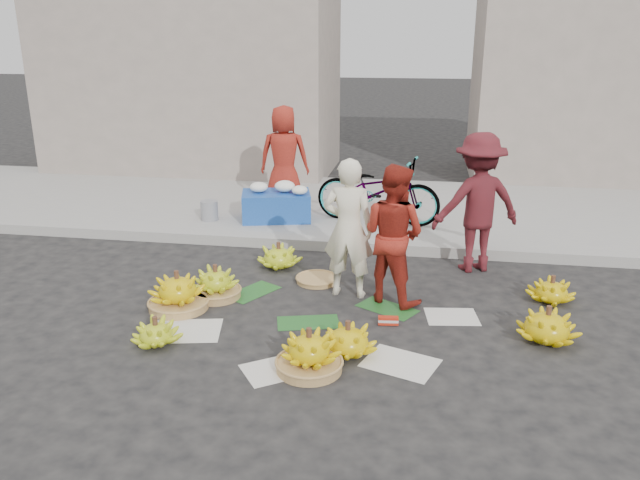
% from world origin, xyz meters
% --- Properties ---
extents(ground, '(80.00, 80.00, 0.00)m').
position_xyz_m(ground, '(0.00, 0.00, 0.00)').
color(ground, black).
rests_on(ground, ground).
extents(curb, '(40.00, 0.25, 0.15)m').
position_xyz_m(curb, '(0.00, 2.20, 0.07)').
color(curb, gray).
rests_on(curb, ground).
extents(sidewalk, '(40.00, 4.00, 0.12)m').
position_xyz_m(sidewalk, '(0.00, 4.30, 0.06)').
color(sidewalk, gray).
rests_on(sidewalk, ground).
extents(building_left, '(6.00, 3.00, 4.00)m').
position_xyz_m(building_left, '(-4.00, 7.20, 2.00)').
color(building_left, gray).
rests_on(building_left, sidewalk).
extents(building_right, '(5.00, 3.00, 5.00)m').
position_xyz_m(building_right, '(4.50, 7.70, 2.50)').
color(building_right, gray).
rests_on(building_right, sidewalk).
extents(newspaper_scatter, '(3.20, 1.80, 0.00)m').
position_xyz_m(newspaper_scatter, '(0.00, -0.80, 0.00)').
color(newspaper_scatter, silver).
rests_on(newspaper_scatter, ground).
extents(banana_leaves, '(2.00, 1.00, 0.00)m').
position_xyz_m(banana_leaves, '(-0.10, 0.20, 0.00)').
color(banana_leaves, '#1A501F').
rests_on(banana_leaves, ground).
extents(banana_bunch_0, '(0.65, 0.65, 0.45)m').
position_xyz_m(banana_bunch_0, '(-1.58, -0.09, 0.19)').
color(banana_bunch_0, '#9F7542').
rests_on(banana_bunch_0, ground).
extents(banana_bunch_1, '(0.57, 0.57, 0.29)m').
position_xyz_m(banana_bunch_1, '(-1.48, -0.92, 0.12)').
color(banana_bunch_1, '#93B119').
rests_on(banana_bunch_1, ground).
extents(banana_bunch_2, '(0.60, 0.60, 0.42)m').
position_xyz_m(banana_bunch_2, '(0.09, -1.16, 0.18)').
color(banana_bunch_2, '#9F7542').
rests_on(banana_bunch_2, ground).
extents(banana_bunch_3, '(0.69, 0.69, 0.35)m').
position_xyz_m(banana_bunch_3, '(0.39, -0.81, 0.15)').
color(banana_bunch_3, '#DEC30B').
rests_on(banana_bunch_3, ground).
extents(banana_bunch_4, '(0.69, 0.69, 0.38)m').
position_xyz_m(banana_bunch_4, '(2.30, -0.21, 0.17)').
color(banana_bunch_4, '#DEC30B').
rests_on(banana_bunch_4, ground).
extents(banana_bunch_5, '(0.63, 0.63, 0.32)m').
position_xyz_m(banana_bunch_5, '(2.52, 0.80, 0.14)').
color(banana_bunch_5, '#DEC30B').
rests_on(banana_bunch_5, ground).
extents(banana_bunch_6, '(0.62, 0.62, 0.40)m').
position_xyz_m(banana_bunch_6, '(-1.27, 0.29, 0.17)').
color(banana_bunch_6, '#9F7542').
rests_on(banana_bunch_6, ground).
extents(banana_bunch_7, '(0.71, 0.71, 0.35)m').
position_xyz_m(banana_bunch_7, '(-0.78, 1.36, 0.15)').
color(banana_bunch_7, '#93B119').
rests_on(banana_bunch_7, ground).
extents(basket_spare, '(0.59, 0.59, 0.06)m').
position_xyz_m(basket_spare, '(-0.20, 0.94, 0.03)').
color(basket_spare, '#9F7542').
rests_on(basket_spare, ground).
extents(incense_stack, '(0.22, 0.09, 0.09)m').
position_xyz_m(incense_stack, '(0.74, -0.11, 0.05)').
color(incense_stack, red).
rests_on(incense_stack, ground).
extents(vendor_cream, '(0.62, 0.44, 1.61)m').
position_xyz_m(vendor_cream, '(0.21, 0.63, 0.81)').
color(vendor_cream, '#F4ECCD').
rests_on(vendor_cream, ground).
extents(vendor_red, '(0.96, 0.90, 1.58)m').
position_xyz_m(vendor_red, '(0.72, 0.56, 0.79)').
color(vendor_red, '#A52819').
rests_on(vendor_red, ground).
extents(man_striped, '(1.30, 1.02, 1.77)m').
position_xyz_m(man_striped, '(1.71, 1.73, 0.88)').
color(man_striped, maroon).
rests_on(man_striped, ground).
extents(flower_table, '(1.18, 0.89, 0.61)m').
position_xyz_m(flower_table, '(-1.23, 3.14, 0.37)').
color(flower_table, '#18449E').
rests_on(flower_table, sidewalk).
extents(grey_bucket, '(0.27, 0.27, 0.31)m').
position_xyz_m(grey_bucket, '(-2.27, 2.94, 0.27)').
color(grey_bucket, gray).
rests_on(grey_bucket, sidewalk).
extents(flower_vendor, '(0.87, 0.62, 1.69)m').
position_xyz_m(flower_vendor, '(-1.29, 4.00, 0.96)').
color(flower_vendor, '#A52819').
rests_on(flower_vendor, sidewalk).
extents(bicycle, '(1.00, 2.03, 1.02)m').
position_xyz_m(bicycle, '(0.34, 3.26, 0.63)').
color(bicycle, gray).
rests_on(bicycle, sidewalk).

